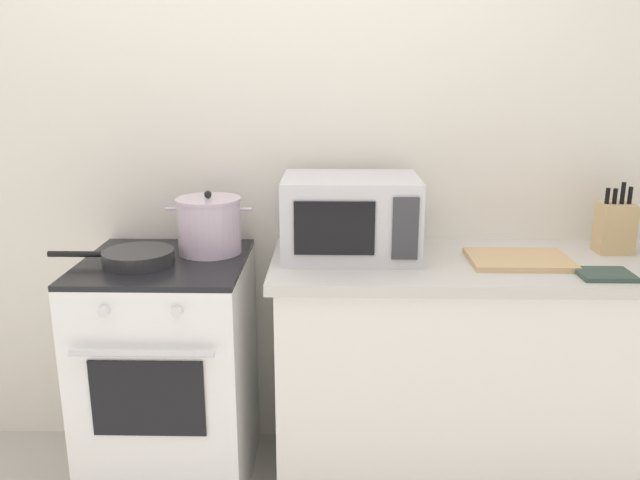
{
  "coord_description": "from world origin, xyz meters",
  "views": [
    {
      "loc": [
        0.28,
        -1.66,
        1.61
      ],
      "look_at": [
        0.23,
        0.6,
        1.0
      ],
      "focal_mm": 36.12,
      "sensor_mm": 36.0,
      "label": 1
    }
  ],
  "objects_px": {
    "frying_pan": "(137,257)",
    "oven_mitt": "(605,274)",
    "stock_pot": "(209,225)",
    "cutting_board": "(519,260)",
    "stove": "(171,374)",
    "knife_block": "(615,227)",
    "microwave": "(350,217)"
  },
  "relations": [
    {
      "from": "stock_pot",
      "to": "knife_block",
      "type": "distance_m",
      "value": 1.54
    },
    {
      "from": "stock_pot",
      "to": "frying_pan",
      "type": "bearing_deg",
      "value": -147.22
    },
    {
      "from": "knife_block",
      "to": "oven_mitt",
      "type": "relative_size",
      "value": 1.51
    },
    {
      "from": "stove",
      "to": "oven_mitt",
      "type": "relative_size",
      "value": 5.11
    },
    {
      "from": "stock_pot",
      "to": "microwave",
      "type": "bearing_deg",
      "value": -2.95
    },
    {
      "from": "stove",
      "to": "oven_mitt",
      "type": "bearing_deg",
      "value": -5.85
    },
    {
      "from": "frying_pan",
      "to": "microwave",
      "type": "distance_m",
      "value": 0.79
    },
    {
      "from": "microwave",
      "to": "cutting_board",
      "type": "distance_m",
      "value": 0.63
    },
    {
      "from": "oven_mitt",
      "to": "microwave",
      "type": "bearing_deg",
      "value": 164.54
    },
    {
      "from": "knife_block",
      "to": "oven_mitt",
      "type": "bearing_deg",
      "value": -116.29
    },
    {
      "from": "stock_pot",
      "to": "frying_pan",
      "type": "relative_size",
      "value": 0.72
    },
    {
      "from": "stove",
      "to": "knife_block",
      "type": "bearing_deg",
      "value": 4.75
    },
    {
      "from": "cutting_board",
      "to": "oven_mitt",
      "type": "bearing_deg",
      "value": -32.99
    },
    {
      "from": "microwave",
      "to": "knife_block",
      "type": "bearing_deg",
      "value": 3.52
    },
    {
      "from": "stove",
      "to": "knife_block",
      "type": "distance_m",
      "value": 1.79
    },
    {
      "from": "knife_block",
      "to": "stove",
      "type": "bearing_deg",
      "value": -175.25
    },
    {
      "from": "stock_pot",
      "to": "cutting_board",
      "type": "bearing_deg",
      "value": -5.25
    },
    {
      "from": "microwave",
      "to": "knife_block",
      "type": "height_order",
      "value": "microwave"
    },
    {
      "from": "stock_pot",
      "to": "knife_block",
      "type": "height_order",
      "value": "knife_block"
    },
    {
      "from": "frying_pan",
      "to": "cutting_board",
      "type": "height_order",
      "value": "frying_pan"
    },
    {
      "from": "cutting_board",
      "to": "knife_block",
      "type": "xyz_separation_m",
      "value": [
        0.39,
        0.14,
        0.09
      ]
    },
    {
      "from": "knife_block",
      "to": "oven_mitt",
      "type": "xyz_separation_m",
      "value": [
        -0.15,
        -0.3,
        -0.09
      ]
    },
    {
      "from": "cutting_board",
      "to": "oven_mitt",
      "type": "distance_m",
      "value": 0.29
    },
    {
      "from": "stove",
      "to": "knife_block",
      "type": "relative_size",
      "value": 3.38
    },
    {
      "from": "frying_pan",
      "to": "oven_mitt",
      "type": "height_order",
      "value": "frying_pan"
    },
    {
      "from": "stove",
      "to": "frying_pan",
      "type": "relative_size",
      "value": 2.02
    },
    {
      "from": "knife_block",
      "to": "oven_mitt",
      "type": "height_order",
      "value": "knife_block"
    },
    {
      "from": "stove",
      "to": "cutting_board",
      "type": "bearing_deg",
      "value": 0.05
    },
    {
      "from": "frying_pan",
      "to": "knife_block",
      "type": "xyz_separation_m",
      "value": [
        1.78,
        0.19,
        0.07
      ]
    },
    {
      "from": "microwave",
      "to": "cutting_board",
      "type": "bearing_deg",
      "value": -7.24
    },
    {
      "from": "stock_pot",
      "to": "frying_pan",
      "type": "xyz_separation_m",
      "value": [
        -0.24,
        -0.15,
        -0.08
      ]
    },
    {
      "from": "stock_pot",
      "to": "oven_mitt",
      "type": "height_order",
      "value": "stock_pot"
    }
  ]
}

